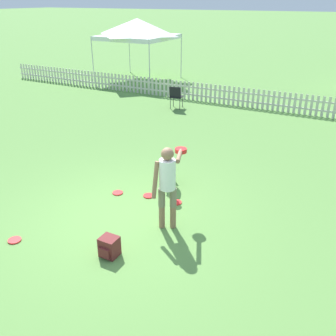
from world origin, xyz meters
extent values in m
plane|color=#5B8C42|center=(0.00, 0.00, 0.00)|extent=(240.00, 240.00, 0.00)
cylinder|color=#8C664C|center=(0.81, 0.05, 0.21)|extent=(0.11, 0.11, 0.43)
cylinder|color=#7A705B|center=(0.81, 0.05, 0.61)|extent=(0.12, 0.12, 0.35)
cylinder|color=#8C664C|center=(0.99, 0.14, 0.21)|extent=(0.11, 0.11, 0.43)
cylinder|color=#7A705B|center=(0.99, 0.14, 0.61)|extent=(0.12, 0.12, 0.35)
cylinder|color=white|center=(0.90, 0.10, 1.05)|extent=(0.38, 0.38, 0.54)
sphere|color=#8C664C|center=(0.90, 0.10, 1.43)|extent=(0.21, 0.21, 0.21)
cylinder|color=#8C664C|center=(0.74, -0.04, 0.97)|extent=(0.10, 0.20, 0.65)
cylinder|color=#8C664C|center=(0.93, 0.48, 1.26)|extent=(0.31, 0.64, 0.13)
cylinder|color=red|center=(0.81, 0.78, 1.20)|extent=(0.22, 0.22, 0.02)
cylinder|color=red|center=(0.81, 0.78, 1.23)|extent=(0.22, 0.22, 0.02)
cylinder|color=red|center=(0.81, 0.78, 1.26)|extent=(0.22, 0.22, 0.02)
ellipsoid|color=olive|center=(0.13, 1.56, 0.46)|extent=(0.56, 0.69, 0.46)
ellipsoid|color=white|center=(0.13, 1.56, 0.41)|extent=(0.30, 0.37, 0.21)
sphere|color=olive|center=(0.29, 1.25, 0.60)|extent=(0.17, 0.17, 0.17)
cone|color=olive|center=(0.33, 1.18, 0.63)|extent=(0.15, 0.17, 0.13)
cylinder|color=red|center=(0.33, 1.18, 0.63)|extent=(0.24, 0.19, 0.21)
cone|color=olive|center=(0.33, 1.29, 0.67)|extent=(0.05, 0.05, 0.08)
cone|color=olive|center=(0.24, 1.25, 0.67)|extent=(0.05, 0.05, 0.08)
cylinder|color=white|center=(0.10, 1.84, 0.18)|extent=(0.06, 0.06, 0.36)
cylinder|color=white|center=(-0.09, 1.74, 0.18)|extent=(0.06, 0.06, 0.36)
cylinder|color=white|center=(0.30, 1.45, 0.43)|extent=(0.13, 0.18, 0.28)
cylinder|color=white|center=(0.13, 1.36, 0.43)|extent=(0.13, 0.18, 0.28)
cone|color=olive|center=(-0.07, 1.94, 0.41)|extent=(0.19, 0.27, 0.20)
cylinder|color=red|center=(0.64, 0.94, 0.01)|extent=(0.22, 0.22, 0.02)
cylinder|color=red|center=(0.01, 0.92, 0.01)|extent=(0.22, 0.22, 0.02)
cylinder|color=red|center=(-0.64, 0.72, 0.01)|extent=(0.22, 0.22, 0.02)
cylinder|color=red|center=(-1.20, -1.51, 0.01)|extent=(0.22, 0.22, 0.02)
cube|color=maroon|center=(0.47, -1.05, 0.17)|extent=(0.28, 0.25, 0.33)
cube|color=maroon|center=(0.47, -1.20, 0.13)|extent=(0.20, 0.04, 0.17)
cube|color=beige|center=(0.00, 8.65, 0.22)|extent=(24.51, 0.04, 0.06)
cube|color=beige|center=(0.00, 8.65, 0.52)|extent=(24.51, 0.04, 0.06)
cube|color=beige|center=(-12.16, 8.65, 0.36)|extent=(0.09, 0.02, 0.72)
cube|color=beige|center=(-11.97, 8.65, 0.36)|extent=(0.09, 0.02, 0.72)
cube|color=beige|center=(-11.79, 8.65, 0.36)|extent=(0.09, 0.02, 0.72)
cube|color=beige|center=(-11.60, 8.65, 0.36)|extent=(0.09, 0.02, 0.72)
cube|color=beige|center=(-11.41, 8.65, 0.36)|extent=(0.09, 0.02, 0.72)
cube|color=beige|center=(-11.22, 8.65, 0.36)|extent=(0.09, 0.02, 0.72)
cube|color=beige|center=(-11.03, 8.65, 0.36)|extent=(0.09, 0.02, 0.72)
cube|color=beige|center=(-10.84, 8.65, 0.36)|extent=(0.09, 0.02, 0.72)
cube|color=beige|center=(-10.65, 8.65, 0.36)|extent=(0.09, 0.02, 0.72)
cube|color=beige|center=(-10.47, 8.65, 0.36)|extent=(0.09, 0.02, 0.72)
cube|color=beige|center=(-10.28, 8.65, 0.36)|extent=(0.09, 0.02, 0.72)
cube|color=beige|center=(-10.09, 8.65, 0.36)|extent=(0.09, 0.02, 0.72)
cube|color=beige|center=(-9.90, 8.65, 0.36)|extent=(0.09, 0.02, 0.72)
cube|color=beige|center=(-9.71, 8.65, 0.36)|extent=(0.09, 0.02, 0.72)
cube|color=beige|center=(-9.52, 8.65, 0.36)|extent=(0.09, 0.02, 0.72)
cube|color=beige|center=(-9.33, 8.65, 0.36)|extent=(0.09, 0.02, 0.72)
cube|color=beige|center=(-9.15, 8.65, 0.36)|extent=(0.09, 0.02, 0.72)
cube|color=beige|center=(-8.96, 8.65, 0.36)|extent=(0.09, 0.02, 0.72)
cube|color=beige|center=(-8.77, 8.65, 0.36)|extent=(0.09, 0.02, 0.72)
cube|color=beige|center=(-8.58, 8.65, 0.36)|extent=(0.09, 0.02, 0.72)
cube|color=beige|center=(-8.39, 8.65, 0.36)|extent=(0.09, 0.02, 0.72)
cube|color=beige|center=(-8.20, 8.65, 0.36)|extent=(0.09, 0.02, 0.72)
cube|color=beige|center=(-8.01, 8.65, 0.36)|extent=(0.09, 0.02, 0.72)
cube|color=beige|center=(-7.83, 8.65, 0.36)|extent=(0.09, 0.02, 0.72)
cube|color=beige|center=(-7.64, 8.65, 0.36)|extent=(0.09, 0.02, 0.72)
cube|color=beige|center=(-7.45, 8.65, 0.36)|extent=(0.09, 0.02, 0.72)
cube|color=beige|center=(-7.26, 8.65, 0.36)|extent=(0.09, 0.02, 0.72)
cube|color=beige|center=(-7.07, 8.65, 0.36)|extent=(0.09, 0.02, 0.72)
cube|color=beige|center=(-6.88, 8.65, 0.36)|extent=(0.09, 0.02, 0.72)
cube|color=beige|center=(-6.69, 8.65, 0.36)|extent=(0.09, 0.02, 0.72)
cube|color=beige|center=(-6.51, 8.65, 0.36)|extent=(0.09, 0.02, 0.72)
cube|color=beige|center=(-6.32, 8.65, 0.36)|extent=(0.09, 0.02, 0.72)
cube|color=beige|center=(-6.13, 8.65, 0.36)|extent=(0.09, 0.02, 0.72)
cube|color=beige|center=(-5.94, 8.65, 0.36)|extent=(0.09, 0.02, 0.72)
cube|color=beige|center=(-5.75, 8.65, 0.36)|extent=(0.09, 0.02, 0.72)
cube|color=beige|center=(-5.56, 8.65, 0.36)|extent=(0.09, 0.02, 0.72)
cube|color=beige|center=(-5.37, 8.65, 0.36)|extent=(0.09, 0.02, 0.72)
cube|color=beige|center=(-5.19, 8.65, 0.36)|extent=(0.09, 0.02, 0.72)
cube|color=beige|center=(-5.00, 8.65, 0.36)|extent=(0.09, 0.02, 0.72)
cube|color=beige|center=(-4.81, 8.65, 0.36)|extent=(0.09, 0.02, 0.72)
cube|color=beige|center=(-4.62, 8.65, 0.36)|extent=(0.09, 0.02, 0.72)
cube|color=beige|center=(-4.43, 8.65, 0.36)|extent=(0.09, 0.02, 0.72)
cube|color=beige|center=(-4.24, 8.65, 0.36)|extent=(0.09, 0.02, 0.72)
cube|color=beige|center=(-4.05, 8.65, 0.36)|extent=(0.09, 0.02, 0.72)
cube|color=beige|center=(-3.87, 8.65, 0.36)|extent=(0.09, 0.02, 0.72)
cube|color=beige|center=(-3.68, 8.65, 0.36)|extent=(0.09, 0.02, 0.72)
cube|color=beige|center=(-3.49, 8.65, 0.36)|extent=(0.09, 0.02, 0.72)
cube|color=beige|center=(-3.30, 8.65, 0.36)|extent=(0.09, 0.02, 0.72)
cube|color=beige|center=(-3.11, 8.65, 0.36)|extent=(0.09, 0.02, 0.72)
cube|color=beige|center=(-2.92, 8.65, 0.36)|extent=(0.09, 0.02, 0.72)
cube|color=beige|center=(-2.73, 8.65, 0.36)|extent=(0.09, 0.02, 0.72)
cube|color=beige|center=(-2.55, 8.65, 0.36)|extent=(0.09, 0.02, 0.72)
cube|color=beige|center=(-2.36, 8.65, 0.36)|extent=(0.09, 0.02, 0.72)
cube|color=beige|center=(-2.17, 8.65, 0.36)|extent=(0.09, 0.02, 0.72)
cube|color=beige|center=(-1.98, 8.65, 0.36)|extent=(0.09, 0.02, 0.72)
cube|color=beige|center=(-1.79, 8.65, 0.36)|extent=(0.09, 0.02, 0.72)
cube|color=beige|center=(-1.60, 8.65, 0.36)|extent=(0.09, 0.02, 0.72)
cube|color=beige|center=(-1.41, 8.65, 0.36)|extent=(0.09, 0.02, 0.72)
cube|color=beige|center=(-1.23, 8.65, 0.36)|extent=(0.09, 0.02, 0.72)
cube|color=beige|center=(-1.04, 8.65, 0.36)|extent=(0.09, 0.02, 0.72)
cube|color=beige|center=(-0.85, 8.65, 0.36)|extent=(0.09, 0.02, 0.72)
cube|color=beige|center=(-0.66, 8.65, 0.36)|extent=(0.09, 0.02, 0.72)
cube|color=beige|center=(-0.47, 8.65, 0.36)|extent=(0.09, 0.02, 0.72)
cube|color=beige|center=(-0.28, 8.65, 0.36)|extent=(0.09, 0.02, 0.72)
cube|color=beige|center=(-0.09, 8.65, 0.36)|extent=(0.09, 0.02, 0.72)
cube|color=beige|center=(0.09, 8.65, 0.36)|extent=(0.09, 0.02, 0.72)
cube|color=beige|center=(0.28, 8.65, 0.36)|extent=(0.09, 0.02, 0.72)
cube|color=beige|center=(0.47, 8.65, 0.36)|extent=(0.09, 0.02, 0.72)
cube|color=beige|center=(0.66, 8.65, 0.36)|extent=(0.09, 0.02, 0.72)
cube|color=beige|center=(0.85, 8.65, 0.36)|extent=(0.09, 0.02, 0.72)
cube|color=beige|center=(1.04, 8.65, 0.36)|extent=(0.09, 0.02, 0.72)
cube|color=beige|center=(1.23, 8.65, 0.36)|extent=(0.09, 0.02, 0.72)
cube|color=beige|center=(1.41, 8.65, 0.36)|extent=(0.09, 0.02, 0.72)
cube|color=beige|center=(1.60, 8.65, 0.36)|extent=(0.09, 0.02, 0.72)
cube|color=beige|center=(1.79, 8.65, 0.36)|extent=(0.09, 0.02, 0.72)
cube|color=beige|center=(1.98, 8.65, 0.36)|extent=(0.09, 0.02, 0.72)
cube|color=beige|center=(2.17, 8.65, 0.36)|extent=(0.09, 0.02, 0.72)
cube|color=beige|center=(2.36, 8.65, 0.36)|extent=(0.09, 0.02, 0.72)
cube|color=beige|center=(2.55, 8.65, 0.36)|extent=(0.09, 0.02, 0.72)
cube|color=beige|center=(2.73, 8.65, 0.36)|extent=(0.09, 0.02, 0.72)
cylinder|color=#333338|center=(-2.45, 7.49, 0.21)|extent=(0.02, 0.02, 0.43)
cylinder|color=#333338|center=(-2.80, 7.43, 0.21)|extent=(0.02, 0.02, 0.43)
cylinder|color=#333338|center=(-2.38, 7.13, 0.21)|extent=(0.02, 0.02, 0.43)
cylinder|color=#333338|center=(-2.74, 7.07, 0.21)|extent=(0.02, 0.02, 0.43)
cube|color=black|center=(-2.59, 7.28, 0.43)|extent=(0.49, 0.49, 0.03)
cube|color=black|center=(-2.56, 7.09, 0.63)|extent=(0.44, 0.16, 0.41)
cylinder|color=silver|center=(-8.19, 9.47, 1.07)|extent=(0.04, 0.04, 2.14)
cylinder|color=silver|center=(-5.05, 9.47, 1.07)|extent=(0.04, 0.04, 2.14)
cylinder|color=silver|center=(-8.19, 12.60, 1.07)|extent=(0.04, 0.04, 2.14)
cylinder|color=silver|center=(-5.05, 12.60, 1.07)|extent=(0.04, 0.04, 2.14)
cube|color=white|center=(-6.62, 11.04, 2.04)|extent=(3.13, 3.13, 0.20)
pyramid|color=white|center=(-6.62, 11.04, 2.51)|extent=(3.13, 3.13, 0.75)
camera|label=1|loc=(3.60, -4.92, 3.77)|focal=40.00mm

